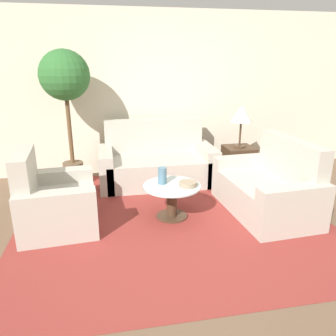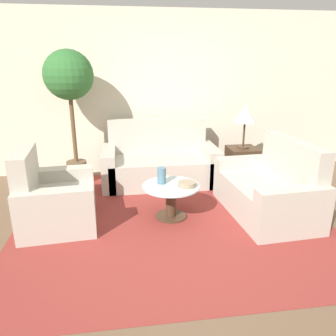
{
  "view_description": "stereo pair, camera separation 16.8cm",
  "coord_description": "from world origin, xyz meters",
  "px_view_note": "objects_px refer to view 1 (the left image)",
  "views": [
    {
      "loc": [
        -0.8,
        -2.82,
        1.83
      ],
      "look_at": [
        -0.08,
        0.98,
        0.55
      ],
      "focal_mm": 35.0,
      "sensor_mm": 36.0,
      "label": 1
    },
    {
      "loc": [
        -0.63,
        -2.85,
        1.83
      ],
      "look_at": [
        -0.08,
        0.98,
        0.55
      ],
      "focal_mm": 35.0,
      "sensor_mm": 36.0,
      "label": 2
    }
  ],
  "objects_px": {
    "table_lamp": "(242,115)",
    "armchair": "(52,204)",
    "coffee_table": "(172,197)",
    "potted_plant": "(65,85)",
    "vase": "(162,176)",
    "sofa_main": "(157,163)",
    "loveseat": "(270,190)",
    "bowl": "(188,184)"
  },
  "relations": [
    {
      "from": "loveseat",
      "to": "potted_plant",
      "type": "distance_m",
      "value": 3.12
    },
    {
      "from": "sofa_main",
      "to": "vase",
      "type": "xyz_separation_m",
      "value": [
        -0.11,
        -1.2,
        0.23
      ]
    },
    {
      "from": "table_lamp",
      "to": "potted_plant",
      "type": "relative_size",
      "value": 0.33
    },
    {
      "from": "sofa_main",
      "to": "vase",
      "type": "relative_size",
      "value": 8.77
    },
    {
      "from": "armchair",
      "to": "potted_plant",
      "type": "bearing_deg",
      "value": -9.88
    },
    {
      "from": "table_lamp",
      "to": "armchair",
      "type": "bearing_deg",
      "value": -157.83
    },
    {
      "from": "potted_plant",
      "to": "armchair",
      "type": "bearing_deg",
      "value": -95.19
    },
    {
      "from": "sofa_main",
      "to": "loveseat",
      "type": "xyz_separation_m",
      "value": [
        1.24,
        -1.34,
        -0.0
      ]
    },
    {
      "from": "sofa_main",
      "to": "vase",
      "type": "bearing_deg",
      "value": -95.37
    },
    {
      "from": "armchair",
      "to": "table_lamp",
      "type": "relative_size",
      "value": 1.55
    },
    {
      "from": "loveseat",
      "to": "armchair",
      "type": "bearing_deg",
      "value": -95.36
    },
    {
      "from": "bowl",
      "to": "vase",
      "type": "bearing_deg",
      "value": 153.82
    },
    {
      "from": "sofa_main",
      "to": "potted_plant",
      "type": "xyz_separation_m",
      "value": [
        -1.27,
        0.06,
        1.21
      ]
    },
    {
      "from": "coffee_table",
      "to": "vase",
      "type": "height_order",
      "value": "vase"
    },
    {
      "from": "coffee_table",
      "to": "potted_plant",
      "type": "height_order",
      "value": "potted_plant"
    },
    {
      "from": "coffee_table",
      "to": "bowl",
      "type": "distance_m",
      "value": 0.26
    },
    {
      "from": "loveseat",
      "to": "table_lamp",
      "type": "relative_size",
      "value": 2.23
    },
    {
      "from": "sofa_main",
      "to": "table_lamp",
      "type": "bearing_deg",
      "value": -7.74
    },
    {
      "from": "armchair",
      "to": "bowl",
      "type": "distance_m",
      "value": 1.57
    },
    {
      "from": "vase",
      "to": "bowl",
      "type": "distance_m",
      "value": 0.33
    },
    {
      "from": "vase",
      "to": "sofa_main",
      "type": "bearing_deg",
      "value": 84.63
    },
    {
      "from": "potted_plant",
      "to": "bowl",
      "type": "height_order",
      "value": "potted_plant"
    },
    {
      "from": "coffee_table",
      "to": "potted_plant",
      "type": "bearing_deg",
      "value": 133.11
    },
    {
      "from": "loveseat",
      "to": "coffee_table",
      "type": "distance_m",
      "value": 1.25
    },
    {
      "from": "armchair",
      "to": "vase",
      "type": "height_order",
      "value": "armchair"
    },
    {
      "from": "coffee_table",
      "to": "sofa_main",
      "type": "bearing_deg",
      "value": 89.45
    },
    {
      "from": "coffee_table",
      "to": "armchair",
      "type": "bearing_deg",
      "value": 179.25
    },
    {
      "from": "sofa_main",
      "to": "bowl",
      "type": "relative_size",
      "value": 8.22
    },
    {
      "from": "armchair",
      "to": "vase",
      "type": "relative_size",
      "value": 5.04
    },
    {
      "from": "coffee_table",
      "to": "bowl",
      "type": "height_order",
      "value": "bowl"
    },
    {
      "from": "loveseat",
      "to": "table_lamp",
      "type": "bearing_deg",
      "value": 173.82
    },
    {
      "from": "coffee_table",
      "to": "vase",
      "type": "bearing_deg",
      "value": 139.3
    },
    {
      "from": "loveseat",
      "to": "potted_plant",
      "type": "bearing_deg",
      "value": -122.94
    },
    {
      "from": "armchair",
      "to": "coffee_table",
      "type": "xyz_separation_m",
      "value": [
        1.38,
        -0.02,
        -0.02
      ]
    },
    {
      "from": "table_lamp",
      "to": "bowl",
      "type": "height_order",
      "value": "table_lamp"
    },
    {
      "from": "potted_plant",
      "to": "vase",
      "type": "height_order",
      "value": "potted_plant"
    },
    {
      "from": "sofa_main",
      "to": "loveseat",
      "type": "bearing_deg",
      "value": -47.24
    },
    {
      "from": "armchair",
      "to": "bowl",
      "type": "height_order",
      "value": "armchair"
    },
    {
      "from": "coffee_table",
      "to": "table_lamp",
      "type": "xyz_separation_m",
      "value": [
        1.3,
        1.11,
        0.78
      ]
    },
    {
      "from": "loveseat",
      "to": "vase",
      "type": "relative_size",
      "value": 7.22
    },
    {
      "from": "loveseat",
      "to": "coffee_table",
      "type": "xyz_separation_m",
      "value": [
        -1.25,
        0.05,
        -0.02
      ]
    },
    {
      "from": "coffee_table",
      "to": "loveseat",
      "type": "bearing_deg",
      "value": -2.48
    }
  ]
}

